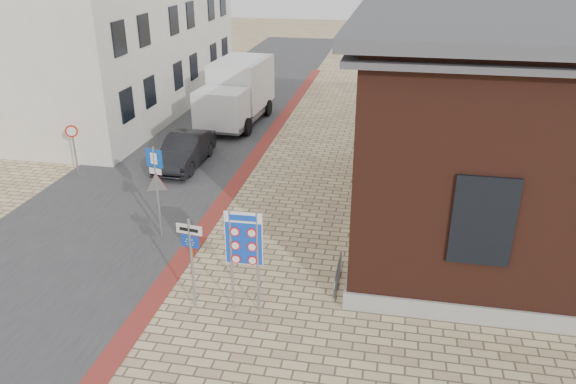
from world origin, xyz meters
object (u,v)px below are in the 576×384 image
Objects in this scene: border_sign at (244,241)px; essen_sign at (191,250)px; box_truck at (237,92)px; sedan at (185,150)px; bollard at (191,240)px; parking_sign at (156,172)px.

border_sign reaches higher than essen_sign.
box_truck is 16.38m from border_sign.
sedan reaches higher than bollard.
sedan is 1.50× the size of parking_sign.
parking_sign reaches higher than essen_sign.
sedan is at bearing 119.86° from essen_sign.
sedan is 10.29m from essen_sign.
parking_sign is (-2.70, 4.20, 0.20)m from essen_sign.
essen_sign is at bearing -172.84° from border_sign.
box_truck reaches higher than border_sign.
parking_sign is at bearing 133.41° from border_sign.
essen_sign is 5.00m from parking_sign.
sedan is 5.56m from parking_sign.
border_sign reaches higher than bollard.
bollard is at bearing 119.87° from essen_sign.
box_truck reaches higher than essen_sign.
essen_sign is (3.32, -15.91, 0.07)m from box_truck.
parking_sign is (-4.00, 4.00, -0.09)m from border_sign.
box_truck is at bearing 99.83° from bollard.
essen_sign is at bearing -68.41° from sedan.
parking_sign is at bearing 135.00° from bollard.
bollard is at bearing -32.91° from parking_sign.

